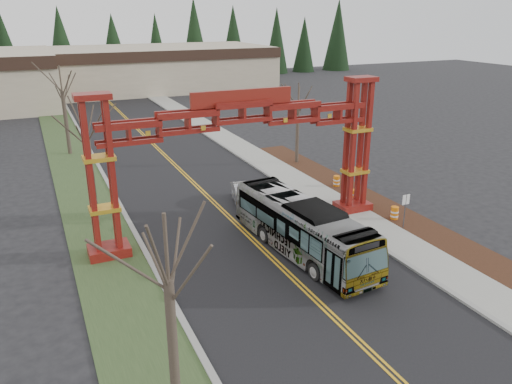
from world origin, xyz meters
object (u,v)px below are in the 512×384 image
retail_building_east (156,68)px  silver_sedan (245,195)px  bare_tree_median_mid (87,137)px  bare_tree_right_far (298,106)px  barrel_south (394,214)px  transit_bus (302,227)px  bare_tree_median_far (62,92)px  bare_tree_median_near (168,281)px  gateway_arch (242,136)px  street_sign (405,205)px  barrel_north (336,182)px  barrel_mid (355,196)px

retail_building_east → silver_sedan: size_ratio=8.82×
retail_building_east → bare_tree_median_mid: size_ratio=4.92×
bare_tree_right_far → barrel_south: (-0.53, -13.92, -4.60)m
transit_bus → bare_tree_median_mid: bearing=133.0°
bare_tree_median_far → bare_tree_median_near: bearing=-90.0°
barrel_south → gateway_arch: bearing=165.1°
gateway_arch → barrel_south: size_ratio=19.43×
bare_tree_median_near → bare_tree_median_mid: bearing=90.0°
barrel_south → street_sign: bearing=-106.5°
bare_tree_median_near → bare_tree_right_far: bearing=54.1°
gateway_arch → barrel_south: gateway_arch is taller
retail_building_east → silver_sedan: retail_building_east is taller
bare_tree_median_mid → street_sign: bare_tree_median_mid is taller
bare_tree_median_near → barrel_north: (17.64, 17.95, -5.07)m
silver_sedan → barrel_north: 7.81m
bare_tree_median_mid → bare_tree_right_far: size_ratio=1.10×
bare_tree_median_near → barrel_mid: bare_tree_median_near is taller
silver_sedan → street_sign: 10.71m
bare_tree_right_far → bare_tree_median_mid: bearing=-160.0°
transit_bus → silver_sedan: (0.05, 8.00, -0.81)m
bare_tree_median_far → gateway_arch: bearing=-70.7°
gateway_arch → bare_tree_median_mid: size_ratio=2.36×
retail_building_east → barrel_mid: bearing=-90.9°
street_sign → barrel_mid: street_sign is taller
bare_tree_right_far → barrel_north: 8.33m
bare_tree_median_near → bare_tree_right_far: bare_tree_median_near is taller
bare_tree_median_far → bare_tree_right_far: bearing=-32.4°
retail_building_east → barrel_south: (-0.53, -64.47, -3.04)m
silver_sedan → barrel_north: size_ratio=4.71×
transit_bus → barrel_mid: transit_bus is taller
transit_bus → silver_sedan: bearing=84.7°
bare_tree_median_far → bare_tree_right_far: 21.34m
bare_tree_median_near → bare_tree_median_mid: (0.00, 18.32, 0.10)m
bare_tree_median_far → street_sign: 31.98m
bare_tree_median_near → barrel_north: size_ratio=8.29×
transit_bus → bare_tree_median_near: bare_tree_median_near is taller
street_sign → barrel_north: 8.44m
gateway_arch → bare_tree_median_mid: (-8.00, 4.84, -0.36)m
gateway_arch → transit_bus: (1.80, -4.00, -4.46)m
bare_tree_median_mid → bare_tree_median_far: (0.00, 18.01, 0.23)m
bare_tree_right_far → bare_tree_median_far: bearing=147.6°
bare_tree_median_far → barrel_mid: 28.07m
barrel_south → barrel_north: 7.00m
retail_building_east → barrel_mid: 60.85m
bare_tree_median_mid → bare_tree_median_far: bare_tree_median_far is taller
gateway_arch → bare_tree_median_near: size_ratio=2.40×
gateway_arch → transit_bus: 6.26m
barrel_south → bare_tree_right_far: bearing=87.8°
barrel_south → barrel_mid: size_ratio=0.98×
barrel_north → retail_building_east: bearing=89.6°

